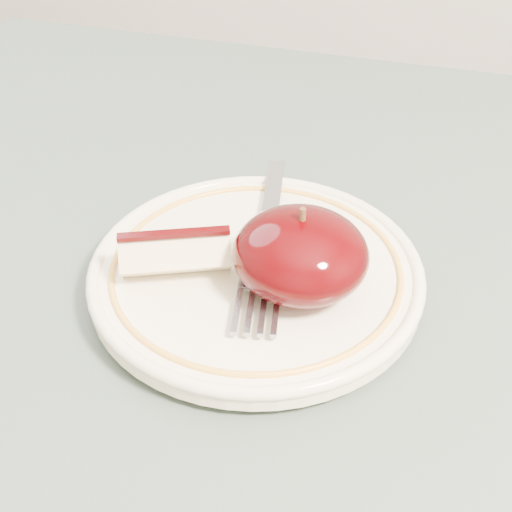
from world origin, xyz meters
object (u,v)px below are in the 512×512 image
(table, at_px, (262,436))
(apple_half, at_px, (301,255))
(fork, at_px, (266,241))
(plate, at_px, (256,273))

(table, distance_m, apple_half, 0.14)
(table, xyz_separation_m, apple_half, (0.01, 0.04, 0.13))
(fork, bearing_deg, apple_half, -148.18)
(table, height_order, plate, plate)
(apple_half, bearing_deg, table, -107.09)
(plate, bearing_deg, table, -69.58)
(table, distance_m, plate, 0.12)
(plate, height_order, fork, fork)
(plate, height_order, apple_half, apple_half)
(apple_half, distance_m, fork, 0.05)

